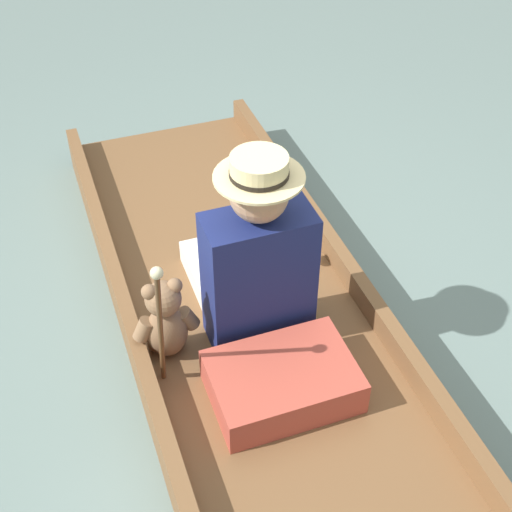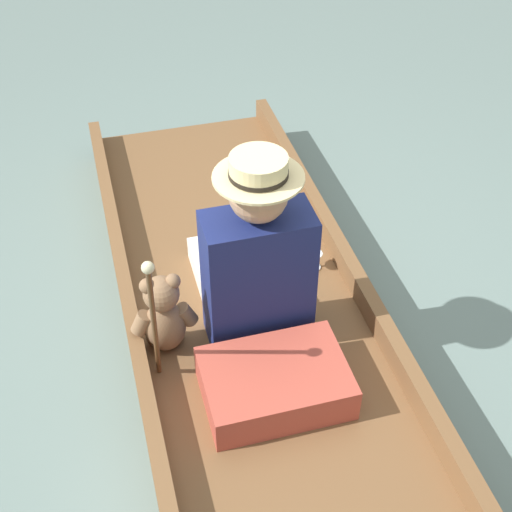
{
  "view_description": "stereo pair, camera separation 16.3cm",
  "coord_description": "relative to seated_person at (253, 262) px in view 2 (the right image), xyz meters",
  "views": [
    {
      "loc": [
        -0.7,
        -2.09,
        2.37
      ],
      "look_at": [
        0.01,
        -0.11,
        0.54
      ],
      "focal_mm": 50.0,
      "sensor_mm": 36.0,
      "label": 1
    },
    {
      "loc": [
        -0.54,
        -2.13,
        2.37
      ],
      "look_at": [
        0.01,
        -0.11,
        0.54
      ],
      "focal_mm": 50.0,
      "sensor_mm": 36.0,
      "label": 2
    }
  ],
  "objects": [
    {
      "name": "punt_boat",
      "position": [
        -0.01,
        0.08,
        -0.39
      ],
      "size": [
        1.06,
        3.16,
        0.25
      ],
      "color": "brown",
      "rests_on": "ground_plane"
    },
    {
      "name": "seat_cushion",
      "position": [
        -0.03,
        -0.41,
        -0.26
      ],
      "size": [
        0.55,
        0.38,
        0.15
      ],
      "color": "#B24738",
      "rests_on": "punt_boat"
    },
    {
      "name": "wine_glass",
      "position": [
        0.36,
        0.25,
        -0.27
      ],
      "size": [
        0.08,
        0.08,
        0.09
      ],
      "color": "silver",
      "rests_on": "punt_boat"
    },
    {
      "name": "seated_person",
      "position": [
        0.0,
        0.0,
        0.0
      ],
      "size": [
        0.43,
        0.72,
        0.88
      ],
      "rotation": [
        0.0,
        0.0,
        -0.16
      ],
      "color": "white",
      "rests_on": "punt_boat"
    },
    {
      "name": "walking_cane",
      "position": [
        -0.44,
        -0.26,
        0.09
      ],
      "size": [
        0.04,
        0.18,
        0.71
      ],
      "color": "brown",
      "rests_on": "punt_boat"
    },
    {
      "name": "ground_plane",
      "position": [
        -0.01,
        0.08,
        -0.47
      ],
      "size": [
        16.0,
        16.0,
        0.0
      ],
      "primitive_type": "plane",
      "color": "slate"
    },
    {
      "name": "teddy_bear",
      "position": [
        -0.39,
        -0.05,
        -0.15
      ],
      "size": [
        0.28,
        0.16,
        0.39
      ],
      "color": "#846042",
      "rests_on": "punt_boat"
    }
  ]
}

